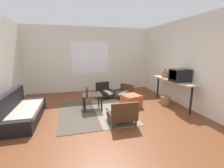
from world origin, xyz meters
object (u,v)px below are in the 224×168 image
couch (22,112)px  wicker_basket (165,100)px  armchair_by_window (104,91)px  clay_vase (165,74)px  crt_television (180,75)px  glass_bottle (87,92)px  armchair_corner (123,92)px  console_shelf (173,82)px  ottoman_orange (131,101)px  coffee_table (92,97)px  armchair_striped_foreground (122,114)px

couch → wicker_basket: bearing=2.1°
armchair_by_window → wicker_basket: size_ratio=2.14×
armchair_by_window → clay_vase: clay_vase is taller
couch → crt_television: size_ratio=3.44×
glass_bottle → wicker_basket: glass_bottle is taller
armchair_corner → crt_television: 2.05m
crt_television → glass_bottle: crt_television is taller
console_shelf → ottoman_orange: bearing=172.3°
armchair_corner → clay_vase: clay_vase is taller
coffee_table → ottoman_orange: coffee_table is taller
coffee_table → wicker_basket: bearing=-4.6°
ottoman_orange → clay_vase: 1.57m
couch → armchair_by_window: size_ratio=2.55×
crt_television → coffee_table: bearing=167.6°
armchair_corner → clay_vase: bearing=-26.2°
armchair_striped_foreground → crt_television: size_ratio=1.27×
glass_bottle → ottoman_orange: bearing=3.0°
armchair_striped_foreground → console_shelf: size_ratio=0.36×
armchair_striped_foreground → armchair_corner: bearing=70.4°
armchair_corner → glass_bottle: bearing=-145.6°
armchair_by_window → glass_bottle: bearing=-122.4°
clay_vase → glass_bottle: clay_vase is taller
clay_vase → wicker_basket: (-0.18, -0.41, -0.82)m
coffee_table → wicker_basket: coffee_table is taller
coffee_table → wicker_basket: 2.40m
armchair_striped_foreground → wicker_basket: armchair_striped_foreground is taller
glass_bottle → console_shelf: bearing=-2.3°
armchair_corner → armchair_by_window: bearing=162.8°
armchair_corner → crt_television: crt_television is taller
couch → console_shelf: (4.37, 0.09, 0.51)m
coffee_table → ottoman_orange: bearing=-3.4°
armchair_by_window → wicker_basket: bearing=-35.0°
glass_bottle → wicker_basket: size_ratio=0.90×
armchair_by_window → ottoman_orange: armchair_by_window is taller
armchair_corner → ottoman_orange: size_ratio=1.60×
armchair_by_window → crt_television: size_ratio=1.35×
armchair_by_window → glass_bottle: 1.46m
armchair_striped_foreground → wicker_basket: bearing=28.1°
coffee_table → crt_television: size_ratio=1.11×
console_shelf → wicker_basket: (-0.18, 0.06, -0.61)m
armchair_by_window → wicker_basket: 2.18m
couch → coffee_table: 1.85m
coffee_table → glass_bottle: bearing=-138.3°
wicker_basket → glass_bottle: bearing=178.9°
coffee_table → crt_television: (2.55, -0.56, 0.65)m
clay_vase → wicker_basket: bearing=-113.4°
armchair_corner → console_shelf: 1.76m
crt_television → armchair_striped_foreground: bearing=-163.2°
wicker_basket → couch: bearing=-177.9°
armchair_by_window → console_shelf: 2.41m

